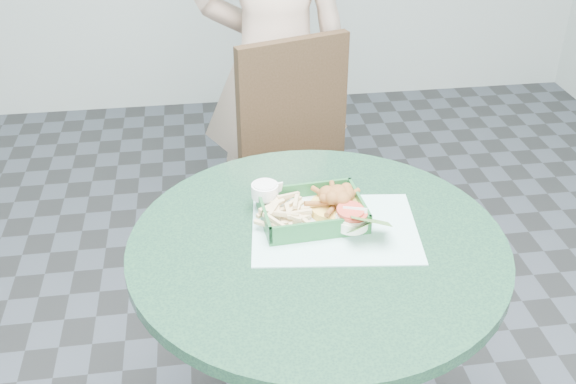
{
  "coord_description": "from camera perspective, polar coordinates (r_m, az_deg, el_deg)",
  "views": [
    {
      "loc": [
        -0.24,
        -1.2,
        1.66
      ],
      "look_at": [
        -0.05,
        0.1,
        0.84
      ],
      "focal_mm": 42.0,
      "sensor_mm": 36.0,
      "label": 1
    }
  ],
  "objects": [
    {
      "name": "cafe_table",
      "position": [
        1.64,
        2.38,
        -9.48
      ],
      "size": [
        0.86,
        0.86,
        0.75
      ],
      "color": "#2D2E35",
      "rests_on": "floor"
    },
    {
      "name": "dining_chair",
      "position": [
        2.31,
        0.77,
        2.68
      ],
      "size": [
        0.4,
        0.4,
        0.93
      ],
      "rotation": [
        0.0,
        0.0,
        0.31
      ],
      "color": "#392412",
      "rests_on": "floor"
    },
    {
      "name": "diner_person",
      "position": [
        2.47,
        -1.16,
        11.26
      ],
      "size": [
        0.59,
        0.39,
        1.58
      ],
      "primitive_type": "imported",
      "rotation": [
        0.0,
        0.0,
        3.12
      ],
      "color": "beige",
      "rests_on": "floor"
    },
    {
      "name": "placemat",
      "position": [
        1.57,
        3.93,
        -3.69
      ],
      "size": [
        0.41,
        0.33,
        0.0
      ],
      "primitive_type": "cube",
      "rotation": [
        0.0,
        0.0,
        -0.12
      ],
      "color": "#A6DCD6",
      "rests_on": "cafe_table"
    },
    {
      "name": "food_basket",
      "position": [
        1.58,
        2.03,
        -2.52
      ],
      "size": [
        0.24,
        0.17,
        0.05
      ],
      "rotation": [
        0.0,
        0.0,
        0.07
      ],
      "color": "#1F5C2D",
      "rests_on": "placemat"
    },
    {
      "name": "crab_sandwich",
      "position": [
        1.58,
        4.13,
        -1.33
      ],
      "size": [
        0.12,
        0.12,
        0.07
      ],
      "rotation": [
        0.0,
        0.0,
        0.38
      ],
      "color": "gold",
      "rests_on": "food_basket"
    },
    {
      "name": "fries_pile",
      "position": [
        1.57,
        -0.34,
        -1.94
      ],
      "size": [
        0.15,
        0.15,
        0.04
      ],
      "primitive_type": null,
      "rotation": [
        0.0,
        0.0,
        0.35
      ],
      "color": "#DFBF85",
      "rests_on": "food_basket"
    },
    {
      "name": "sauce_ramekin",
      "position": [
        1.61,
        -1.81,
        -0.29
      ],
      "size": [
        0.06,
        0.06,
        0.04
      ],
      "rotation": [
        0.0,
        0.0,
        0.37
      ],
      "color": "white",
      "rests_on": "food_basket"
    },
    {
      "name": "garnish_cup",
      "position": [
        1.53,
        5.63,
        -3.04
      ],
      "size": [
        0.11,
        0.11,
        0.04
      ],
      "rotation": [
        0.0,
        0.0,
        0.24
      ],
      "color": "white",
      "rests_on": "food_basket"
    }
  ]
}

